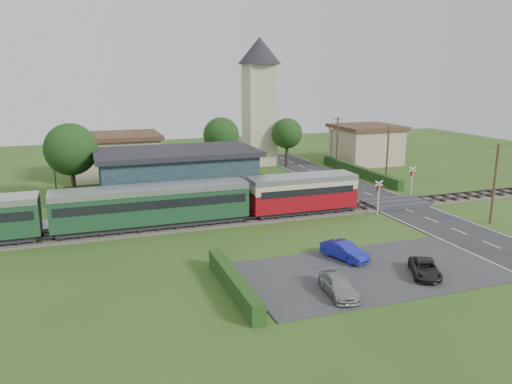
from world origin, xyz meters
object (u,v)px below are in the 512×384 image
object	(u,v)px
station_building	(177,175)
car_on_road	(329,175)
house_east	(366,144)
pedestrian_near	(279,193)
church_tower	(259,92)
equipment_hut	(98,205)
house_west	(116,156)
car_park_dark	(425,268)
car_park_silver	(338,286)
crossing_signal_far	(412,177)
train	(113,208)
crossing_signal_near	(379,192)
pedestrian_far	(115,209)
car_park_blue	(344,251)

from	to	relation	value
station_building	car_on_road	xyz separation A→B (m)	(19.56, 4.27, -2.13)
house_east	pedestrian_near	size ratio (longest dim) A/B	4.46
church_tower	house_east	world-z (taller)	church_tower
equipment_hut	church_tower	size ratio (longest dim) A/B	0.14
house_west	car_park_dark	xyz separation A→B (m)	(16.26, -38.86, -2.22)
equipment_hut	car_park_dark	world-z (taller)	equipment_hut
car_park_dark	car_park_silver	bearing A→B (deg)	-147.74
equipment_hut	church_tower	world-z (taller)	church_tower
church_tower	crossing_signal_far	distance (m)	26.39
train	crossing_signal_far	size ratio (longest dim) A/B	13.18
house_west	pedestrian_near	size ratio (longest dim) A/B	5.48
church_tower	house_west	xyz separation A→B (m)	(-20.00, -3.00, -7.43)
equipment_hut	pedestrian_near	world-z (taller)	equipment_hut
station_building	church_tower	world-z (taller)	church_tower
car_park_silver	car_park_dark	bearing A→B (deg)	11.62
equipment_hut	crossing_signal_near	distance (m)	25.04
train	pedestrian_far	bearing A→B (deg)	82.51
crossing_signal_near	pedestrian_far	world-z (taller)	crossing_signal_near
car_park_dark	pedestrian_far	world-z (taller)	pedestrian_far
equipment_hut	car_on_road	size ratio (longest dim) A/B	0.84
equipment_hut	pedestrian_far	world-z (taller)	equipment_hut
house_west	pedestrian_near	distance (m)	24.25
car_park_dark	equipment_hut	bearing A→B (deg)	162.01
car_park_blue	pedestrian_near	world-z (taller)	pedestrian_near
house_east	pedestrian_far	size ratio (longest dim) A/B	4.79
station_building	crossing_signal_far	bearing A→B (deg)	-15.63
car_park_blue	station_building	bearing A→B (deg)	92.51
train	pedestrian_near	world-z (taller)	train
car_on_road	car_park_blue	world-z (taller)	car_park_blue
car_park_blue	pedestrian_near	distance (m)	14.64
church_tower	pedestrian_near	bearing A→B (deg)	-105.18
train	crossing_signal_far	world-z (taller)	train
equipment_hut	car_park_dark	distance (m)	27.12
house_east	car_on_road	xyz separation A→B (m)	(-10.44, -8.73, -2.23)
car_on_road	car_park_dark	distance (m)	30.29
crossing_signal_far	pedestrian_near	bearing A→B (deg)	177.32
house_east	crossing_signal_far	size ratio (longest dim) A/B	2.69
train	car_park_blue	size ratio (longest dim) A/B	11.78
station_building	train	bearing A→B (deg)	-127.77
station_building	house_east	distance (m)	32.70
station_building	car_on_road	bearing A→B (deg)	12.32
train	church_tower	xyz separation A→B (m)	(21.97, 26.00, 8.05)
crossing_signal_near	car_park_dark	size ratio (longest dim) A/B	0.92
equipment_hut	car_park_blue	bearing A→B (deg)	-42.86
equipment_hut	car_on_road	distance (m)	29.36
house_east	crossing_signal_far	bearing A→B (deg)	-108.08
car_park_dark	pedestrian_near	xyz separation A→B (m)	(-2.47, 18.95, 0.86)
car_on_road	house_east	bearing A→B (deg)	-49.87
station_building	car_on_road	size ratio (longest dim) A/B	5.27
pedestrian_near	car_park_silver	bearing A→B (deg)	57.00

